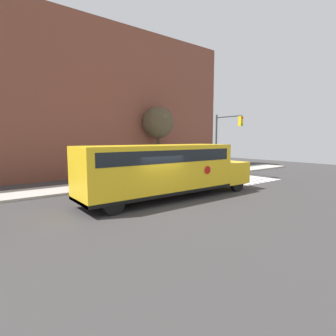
{
  "coord_description": "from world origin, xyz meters",
  "views": [
    {
      "loc": [
        -7.58,
        -10.84,
        3.36
      ],
      "look_at": [
        1.64,
        1.16,
        1.66
      ],
      "focal_mm": 28.0,
      "sensor_mm": 36.0,
      "label": 1
    }
  ],
  "objects_px": {
    "school_bus": "(166,168)",
    "tree_near_sidewalk": "(158,123)",
    "stop_sign": "(207,159)",
    "traffic_light": "(224,136)"
  },
  "relations": [
    {
      "from": "school_bus",
      "to": "tree_near_sidewalk",
      "type": "relative_size",
      "value": 1.7
    },
    {
      "from": "school_bus",
      "to": "stop_sign",
      "type": "relative_size",
      "value": 4.57
    },
    {
      "from": "school_bus",
      "to": "stop_sign",
      "type": "xyz_separation_m",
      "value": [
        8.0,
        4.63,
        -0.18
      ]
    },
    {
      "from": "school_bus",
      "to": "stop_sign",
      "type": "bearing_deg",
      "value": 30.07
    },
    {
      "from": "school_bus",
      "to": "tree_near_sidewalk",
      "type": "distance_m",
      "value": 11.69
    },
    {
      "from": "traffic_light",
      "to": "tree_near_sidewalk",
      "type": "bearing_deg",
      "value": 118.1
    },
    {
      "from": "tree_near_sidewalk",
      "to": "stop_sign",
      "type": "bearing_deg",
      "value": -69.14
    },
    {
      "from": "stop_sign",
      "to": "traffic_light",
      "type": "bearing_deg",
      "value": -36.02
    },
    {
      "from": "stop_sign",
      "to": "traffic_light",
      "type": "height_order",
      "value": "traffic_light"
    },
    {
      "from": "tree_near_sidewalk",
      "to": "traffic_light",
      "type": "bearing_deg",
      "value": -61.9
    }
  ]
}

